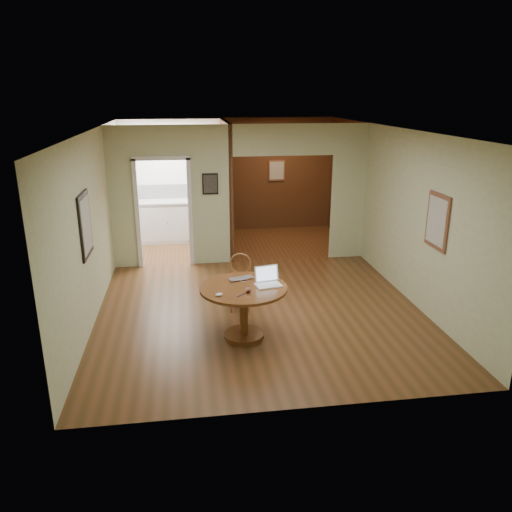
{
  "coord_description": "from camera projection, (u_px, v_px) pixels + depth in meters",
  "views": [
    {
      "loc": [
        -1.09,
        -6.99,
        3.25
      ],
      "look_at": [
        -0.11,
        -0.2,
        1.0
      ],
      "focal_mm": 35.0,
      "sensor_mm": 36.0,
      "label": 1
    }
  ],
  "objects": [
    {
      "name": "closed_laptop",
      "position": [
        243.0,
        280.0,
        6.98
      ],
      "size": [
        0.4,
        0.32,
        0.03
      ],
      "primitive_type": "imported",
      "rotation": [
        0.0,
        0.0,
        0.3
      ],
      "color": "#B6B6BB",
      "rests_on": "dining_table"
    },
    {
      "name": "chair",
      "position": [
        240.0,
        279.0,
        7.77
      ],
      "size": [
        0.43,
        0.43,
        0.88
      ],
      "rotation": [
        0.0,
        0.0,
        -0.18
      ],
      "color": "brown",
      "rests_on": "ground"
    },
    {
      "name": "dining_table",
      "position": [
        244.0,
        300.0,
        6.82
      ],
      "size": [
        1.19,
        1.19,
        0.75
      ],
      "rotation": [
        0.0,
        0.0,
        0.03
      ],
      "color": "brown",
      "rests_on": "ground"
    },
    {
      "name": "floor",
      "position": [
        261.0,
        313.0,
        7.74
      ],
      "size": [
        5.0,
        5.0,
        0.0
      ],
      "primitive_type": "plane",
      "color": "#4C3015",
      "rests_on": "ground"
    },
    {
      "name": "open_laptop",
      "position": [
        267.0,
        280.0,
        6.84
      ],
      "size": [
        0.38,
        0.36,
        0.24
      ],
      "rotation": [
        0.0,
        0.0,
        0.2
      ],
      "color": "white",
      "rests_on": "dining_table"
    },
    {
      "name": "wine_glass",
      "position": [
        248.0,
        290.0,
        6.54
      ],
      "size": [
        0.08,
        0.08,
        0.09
      ],
      "primitive_type": null,
      "color": "white",
      "rests_on": "dining_table"
    },
    {
      "name": "room_shell",
      "position": [
        215.0,
        194.0,
        10.19
      ],
      "size": [
        5.2,
        7.5,
        5.0
      ],
      "color": "white",
      "rests_on": "ground"
    },
    {
      "name": "kitchen_cabinet",
      "position": [
        174.0,
        221.0,
        11.36
      ],
      "size": [
        2.06,
        0.6,
        0.94
      ],
      "color": "white",
      "rests_on": "ground"
    },
    {
      "name": "pen",
      "position": [
        241.0,
        295.0,
        6.47
      ],
      "size": [
        0.12,
        0.11,
        0.01
      ],
      "primitive_type": "cylinder",
      "rotation": [
        0.0,
        1.57,
        0.78
      ],
      "color": "#0C1559",
      "rests_on": "dining_table"
    },
    {
      "name": "grocery_bag",
      "position": [
        209.0,
        194.0,
        11.28
      ],
      "size": [
        0.28,
        0.25,
        0.26
      ],
      "primitive_type": "ellipsoid",
      "rotation": [
        0.0,
        0.0,
        0.13
      ],
      "color": "beige",
      "rests_on": "kitchen_cabinet"
    },
    {
      "name": "mouse",
      "position": [
        219.0,
        295.0,
        6.44
      ],
      "size": [
        0.11,
        0.08,
        0.04
      ],
      "primitive_type": "ellipsoid",
      "rotation": [
        0.0,
        0.0,
        0.25
      ],
      "color": "white",
      "rests_on": "dining_table"
    }
  ]
}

